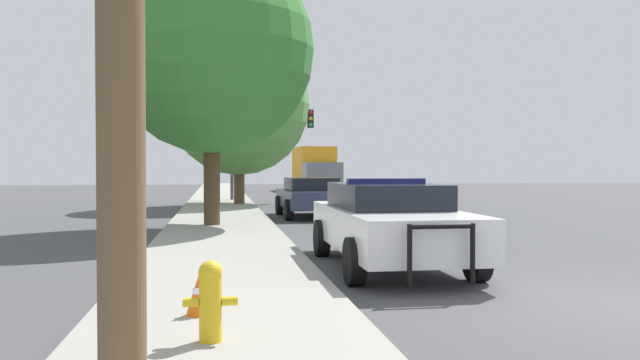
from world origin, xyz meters
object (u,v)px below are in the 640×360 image
(traffic_light, at_px, (267,132))
(police_car, at_px, (389,222))
(fire_hydrant, at_px, (210,298))
(car_background_midblock, at_px, (310,196))
(traffic_cone, at_px, (200,292))
(box_truck, at_px, (315,168))
(tree_sidewalk_mid, at_px, (239,105))
(tree_sidewalk_near, at_px, (211,51))

(traffic_light, bearing_deg, police_car, -88.45)
(fire_hydrant, xyz_separation_m, traffic_light, (2.45, 25.09, 2.92))
(police_car, height_order, fire_hydrant, police_car)
(car_background_midblock, relative_size, traffic_cone, 8.59)
(traffic_light, distance_m, box_truck, 14.31)
(traffic_light, height_order, box_truck, traffic_light)
(traffic_light, bearing_deg, traffic_cone, -96.13)
(car_background_midblock, distance_m, tree_sidewalk_mid, 7.48)
(police_car, xyz_separation_m, tree_sidewalk_mid, (-2.04, 16.92, 3.67))
(tree_sidewalk_mid, height_order, tree_sidewalk_near, tree_sidewalk_near)
(fire_hydrant, bearing_deg, traffic_light, 84.42)
(traffic_light, xyz_separation_m, tree_sidewalk_mid, (-1.49, -3.50, 1.01))
(police_car, distance_m, traffic_light, 20.59)
(box_truck, height_order, tree_sidewalk_near, tree_sidewalk_near)
(box_truck, bearing_deg, tree_sidewalk_near, 73.94)
(tree_sidewalk_mid, bearing_deg, traffic_light, 66.98)
(police_car, xyz_separation_m, traffic_cone, (-3.13, -3.60, -0.41))
(traffic_cone, bearing_deg, traffic_light, 83.87)
(police_car, xyz_separation_m, tree_sidewalk_near, (-3.11, 7.14, 4.17))
(tree_sidewalk_mid, bearing_deg, car_background_midblock, -69.90)
(traffic_light, relative_size, car_background_midblock, 1.10)
(fire_hydrant, relative_size, tree_sidewalk_near, 0.10)
(tree_sidewalk_mid, relative_size, tree_sidewalk_near, 0.96)
(tree_sidewalk_near, bearing_deg, car_background_midblock, 48.05)
(tree_sidewalk_near, bearing_deg, tree_sidewalk_mid, 83.72)
(police_car, bearing_deg, tree_sidewalk_mid, -82.84)
(car_background_midblock, distance_m, box_truck, 23.39)
(tree_sidewalk_near, bearing_deg, traffic_light, 79.08)
(police_car, height_order, traffic_light, traffic_light)
(traffic_light, distance_m, traffic_cone, 24.34)
(fire_hydrant, relative_size, tree_sidewalk_mid, 0.10)
(police_car, distance_m, tree_sidewalk_near, 8.83)
(tree_sidewalk_near, xyz_separation_m, traffic_cone, (-0.02, -10.74, -4.59))
(car_background_midblock, bearing_deg, box_truck, 79.38)
(police_car, relative_size, fire_hydrant, 6.77)
(police_car, distance_m, box_truck, 34.12)
(box_truck, bearing_deg, fire_hydrant, 78.51)
(tree_sidewalk_mid, bearing_deg, fire_hydrant, -92.57)
(fire_hydrant, bearing_deg, box_truck, 79.77)
(fire_hydrant, distance_m, box_truck, 39.20)
(car_background_midblock, distance_m, tree_sidewalk_near, 6.50)
(traffic_cone, bearing_deg, box_truck, 79.30)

